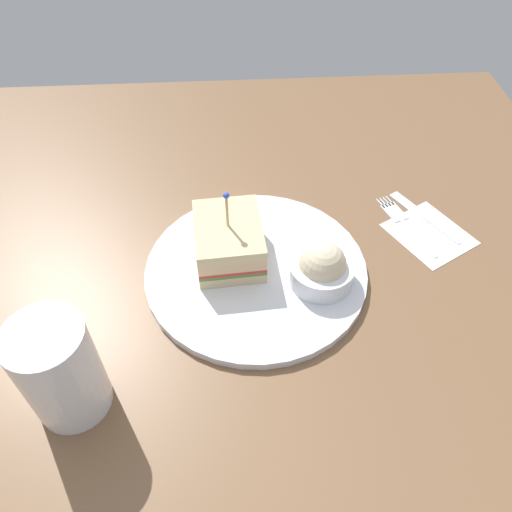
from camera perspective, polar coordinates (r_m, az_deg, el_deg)
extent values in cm
cube|color=brown|center=(61.30, 0.00, -2.56)|extent=(92.95, 92.95, 2.00)
cylinder|color=white|center=(60.14, 0.00, -1.63)|extent=(26.23, 26.23, 1.05)
cube|color=beige|center=(60.61, -3.02, 0.51)|extent=(10.28, 8.35, 1.41)
cube|color=#478438|center=(59.95, -3.06, 1.10)|extent=(10.28, 8.35, 0.40)
cube|color=red|center=(59.63, -3.07, 1.40)|extent=(10.28, 8.35, 0.50)
cube|color=#E0B784|center=(58.96, -3.11, 2.03)|extent=(10.28, 8.35, 1.37)
cube|color=beige|center=(57.98, -3.16, 2.99)|extent=(10.28, 8.35, 1.41)
cylinder|color=tan|center=(56.23, -3.27, 4.85)|extent=(0.30, 0.30, 5.10)
sphere|color=blue|center=(54.54, -3.38, 6.82)|extent=(0.70, 0.70, 0.70)
cylinder|color=white|center=(58.00, 7.36, -1.80)|extent=(7.44, 7.44, 2.67)
sphere|color=beige|center=(57.00, 7.49, -0.92)|extent=(5.36, 5.36, 5.36)
cylinder|color=beige|center=(50.71, -20.85, -12.73)|extent=(6.27, 6.27, 8.70)
cylinder|color=white|center=(49.62, -21.26, -11.94)|extent=(7.13, 7.13, 11.38)
cube|color=white|center=(68.70, 18.96, 2.38)|extent=(12.46, 12.09, 0.15)
cube|color=silver|center=(67.54, 17.87, 1.93)|extent=(7.01, 3.02, 0.35)
cube|color=silver|center=(70.36, 15.35, 4.83)|extent=(4.13, 3.29, 0.35)
cube|color=silver|center=(71.98, 14.87, 6.09)|extent=(1.94, 0.85, 0.35)
cube|color=silver|center=(71.71, 14.54, 5.99)|extent=(1.94, 0.85, 0.35)
cube|color=silver|center=(71.46, 14.21, 5.90)|extent=(1.94, 0.85, 0.35)
cube|color=silver|center=(71.20, 13.88, 5.80)|extent=(1.94, 0.85, 0.35)
cube|color=silver|center=(69.76, 20.06, 2.94)|extent=(5.99, 3.84, 0.35)
cube|color=silver|center=(71.78, 17.13, 5.34)|extent=(6.80, 4.83, 0.24)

